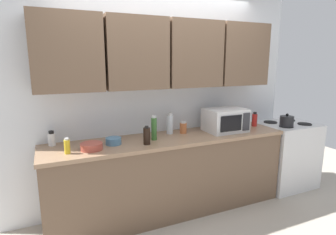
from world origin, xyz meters
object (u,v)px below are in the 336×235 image
at_px(microwave, 225,120).
at_px(bottle_yellow_mustard, 67,146).
at_px(bottle_green_oil, 154,128).
at_px(stove_range, 285,154).
at_px(bowl_mixing_large, 92,146).
at_px(bottle_red_sauce, 255,120).
at_px(bottle_spice_jar, 183,128).
at_px(kettle, 287,121).
at_px(bottle_soy_dark, 147,136).
at_px(bottle_clear_tall, 170,124).
at_px(bowl_ceramic_small, 113,141).
at_px(bottle_white_jar, 52,139).

relative_size(microwave, bottle_yellow_mustard, 3.20).
bearing_deg(bottle_green_oil, microwave, 0.22).
bearing_deg(stove_range, bottle_green_oil, -179.90).
xyz_separation_m(bottle_yellow_mustard, bowl_mixing_large, (0.22, 0.03, -0.04)).
height_order(bottle_red_sauce, bottle_spice_jar, bottle_red_sauce).
height_order(bottle_spice_jar, bowl_mixing_large, bottle_spice_jar).
xyz_separation_m(kettle, bottle_soy_dark, (-1.94, 0.01, 0.01)).
xyz_separation_m(bottle_clear_tall, bowl_ceramic_small, (-0.71, -0.15, -0.08)).
height_order(bottle_clear_tall, bowl_mixing_large, bottle_clear_tall).
bearing_deg(stove_range, bottle_white_jar, 175.64).
height_order(bottle_yellow_mustard, bottle_soy_dark, bottle_soy_dark).
bearing_deg(bottle_clear_tall, stove_range, -5.56).
xyz_separation_m(kettle, bottle_red_sauce, (-0.35, 0.21, 0.01)).
bearing_deg(microwave, bottle_soy_dark, -173.26).
relative_size(bottle_white_jar, bowl_ceramic_small, 0.96).
height_order(bottle_clear_tall, bottle_white_jar, bottle_clear_tall).
relative_size(bottle_yellow_mustard, bowl_mixing_large, 0.70).
bearing_deg(bottle_yellow_mustard, stove_range, 2.00).
relative_size(stove_range, bowl_mixing_large, 4.27).
distance_m(microwave, bowl_mixing_large, 1.62).
bearing_deg(bottle_clear_tall, bottle_green_oil, -147.40).
xyz_separation_m(kettle, bowl_mixing_large, (-2.49, 0.07, -0.05)).
xyz_separation_m(bottle_red_sauce, bottle_white_jar, (-2.48, 0.16, -0.02)).
xyz_separation_m(stove_range, bottle_red_sauce, (-0.52, 0.07, 0.54)).
distance_m(bottle_yellow_mustard, bowl_mixing_large, 0.23).
bearing_deg(bottle_yellow_mustard, microwave, 3.13).
bearing_deg(microwave, stove_range, -0.00).
xyz_separation_m(stove_range, bottle_yellow_mustard, (-2.88, -0.10, 0.52)).
bearing_deg(bowl_mixing_large, bowl_ceramic_small, 20.40).
bearing_deg(bottle_white_jar, kettle, -7.42).
distance_m(microwave, bowl_ceramic_small, 1.38).
distance_m(bottle_soy_dark, bowl_mixing_large, 0.56).
relative_size(bottle_red_sauce, bottle_green_oil, 0.69).
bearing_deg(stove_range, bottle_clear_tall, 174.44).
distance_m(kettle, bottle_white_jar, 2.86).
bearing_deg(bottle_red_sauce, bottle_clear_tall, 175.26).
bearing_deg(bottle_green_oil, bottle_clear_tall, 32.60).
bearing_deg(bottle_clear_tall, bowl_ceramic_small, -168.02).
relative_size(kettle, bowl_mixing_large, 0.81).
height_order(stove_range, bottle_green_oil, bottle_green_oil).
xyz_separation_m(microwave, bottle_green_oil, (-0.94, -0.00, -0.01)).
xyz_separation_m(bottle_soy_dark, bottle_clear_tall, (0.39, 0.29, 0.03)).
relative_size(bottle_clear_tall, bottle_white_jar, 1.63).
xyz_separation_m(microwave, bowl_ceramic_small, (-1.38, 0.02, -0.10)).
bearing_deg(bottle_soy_dark, bottle_yellow_mustard, 178.15).
relative_size(bottle_spice_jar, bowl_ceramic_small, 0.88).
distance_m(microwave, bottle_soy_dark, 1.07).
height_order(microwave, bowl_ceramic_small, microwave).
xyz_separation_m(kettle, bottle_clear_tall, (-1.54, 0.31, 0.04)).
bearing_deg(bottle_clear_tall, bottle_red_sauce, -4.74).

